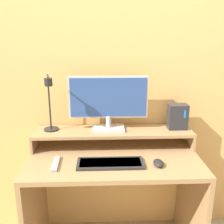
# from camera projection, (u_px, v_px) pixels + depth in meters

# --- Properties ---
(wall_back) EXTENTS (6.00, 0.05, 2.50)m
(wall_back) POSITION_uv_depth(u_px,v_px,m) (112.00, 79.00, 1.95)
(wall_back) COLOR #E5AD60
(wall_back) RESTS_ON ground_plane
(desk) EXTENTS (1.15, 0.60, 0.78)m
(desk) POSITION_uv_depth(u_px,v_px,m) (114.00, 187.00, 1.83)
(desk) COLOR #A87F51
(desk) RESTS_ON ground_plane
(monitor_shelf) EXTENTS (1.15, 0.25, 0.12)m
(monitor_shelf) POSITION_uv_depth(u_px,v_px,m) (113.00, 133.00, 1.90)
(monitor_shelf) COLOR #A87F51
(monitor_shelf) RESTS_ON desk
(monitor) EXTENTS (0.56, 0.15, 0.39)m
(monitor) POSITION_uv_depth(u_px,v_px,m) (108.00, 101.00, 1.85)
(monitor) COLOR #BCBCC1
(monitor) RESTS_ON monitor_shelf
(desk_lamp) EXTENTS (0.11, 0.23, 0.41)m
(desk_lamp) POSITION_uv_depth(u_px,v_px,m) (50.00, 105.00, 1.78)
(desk_lamp) COLOR black
(desk_lamp) RESTS_ON monitor_shelf
(router_dock) EXTENTS (0.14, 0.09, 0.18)m
(router_dock) POSITION_uv_depth(u_px,v_px,m) (177.00, 117.00, 1.90)
(router_dock) COLOR #28282D
(router_dock) RESTS_ON monitor_shelf
(keyboard) EXTENTS (0.42, 0.16, 0.02)m
(keyboard) POSITION_uv_depth(u_px,v_px,m) (110.00, 163.00, 1.65)
(keyboard) COLOR #282828
(keyboard) RESTS_ON desk
(mouse) EXTENTS (0.06, 0.10, 0.04)m
(mouse) POSITION_uv_depth(u_px,v_px,m) (158.00, 163.00, 1.64)
(mouse) COLOR black
(mouse) RESTS_ON desk
(remote_control) EXTENTS (0.04, 0.20, 0.02)m
(remote_control) POSITION_uv_depth(u_px,v_px,m) (56.00, 164.00, 1.65)
(remote_control) COLOR #99999E
(remote_control) RESTS_ON desk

